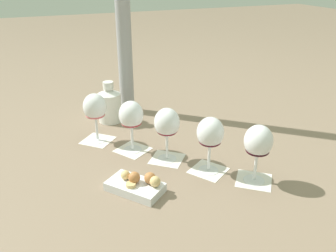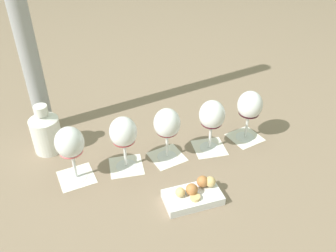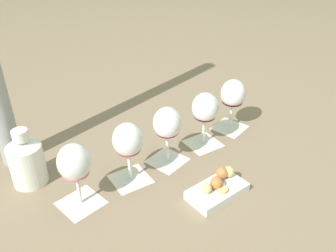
{
  "view_description": "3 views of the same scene",
  "coord_description": "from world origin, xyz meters",
  "px_view_note": "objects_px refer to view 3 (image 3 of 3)",
  "views": [
    {
      "loc": [
        -0.4,
        -0.99,
        0.62
      ],
      "look_at": [
        0.0,
        -0.0,
        0.13
      ],
      "focal_mm": 38.0,
      "sensor_mm": 36.0,
      "label": 1
    },
    {
      "loc": [
        -0.86,
        -0.33,
        0.78
      ],
      "look_at": [
        0.0,
        -0.0,
        0.13
      ],
      "focal_mm": 38.0,
      "sensor_mm": 36.0,
      "label": 2
    },
    {
      "loc": [
        -0.91,
        -0.01,
        0.68
      ],
      "look_at": [
        0.0,
        -0.0,
        0.13
      ],
      "focal_mm": 38.0,
      "sensor_mm": 36.0,
      "label": 3
    }
  ],
  "objects_px": {
    "wine_glass_0": "(75,165)",
    "snack_dish": "(218,188)",
    "wine_glass_4": "(233,95)",
    "wine_glass_2": "(169,126)",
    "wine_glass_3": "(205,110)",
    "ceramic_vase": "(26,160)",
    "wine_glass_1": "(128,142)"
  },
  "relations": [
    {
      "from": "wine_glass_2",
      "to": "snack_dish",
      "type": "bearing_deg",
      "value": -138.24
    },
    {
      "from": "wine_glass_1",
      "to": "ceramic_vase",
      "type": "distance_m",
      "value": 0.29
    },
    {
      "from": "wine_glass_4",
      "to": "wine_glass_3",
      "type": "bearing_deg",
      "value": 134.63
    },
    {
      "from": "wine_glass_1",
      "to": "wine_glass_3",
      "type": "distance_m",
      "value": 0.3
    },
    {
      "from": "wine_glass_1",
      "to": "wine_glass_0",
      "type": "bearing_deg",
      "value": 129.44
    },
    {
      "from": "ceramic_vase",
      "to": "wine_glass_0",
      "type": "bearing_deg",
      "value": -118.92
    },
    {
      "from": "wine_glass_0",
      "to": "wine_glass_4",
      "type": "height_order",
      "value": "same"
    },
    {
      "from": "wine_glass_0",
      "to": "wine_glass_4",
      "type": "distance_m",
      "value": 0.6
    },
    {
      "from": "wine_glass_0",
      "to": "wine_glass_3",
      "type": "distance_m",
      "value": 0.46
    },
    {
      "from": "wine_glass_4",
      "to": "ceramic_vase",
      "type": "height_order",
      "value": "wine_glass_4"
    },
    {
      "from": "wine_glass_0",
      "to": "snack_dish",
      "type": "height_order",
      "value": "wine_glass_0"
    },
    {
      "from": "wine_glass_2",
      "to": "snack_dish",
      "type": "xyz_separation_m",
      "value": [
        -0.15,
        -0.14,
        -0.11
      ]
    },
    {
      "from": "wine_glass_2",
      "to": "snack_dish",
      "type": "distance_m",
      "value": 0.23
    },
    {
      "from": "wine_glass_4",
      "to": "ceramic_vase",
      "type": "bearing_deg",
      "value": 115.98
    },
    {
      "from": "wine_glass_0",
      "to": "ceramic_vase",
      "type": "relative_size",
      "value": 1.06
    },
    {
      "from": "wine_glass_1",
      "to": "wine_glass_3",
      "type": "relative_size",
      "value": 1.0
    },
    {
      "from": "wine_glass_3",
      "to": "wine_glass_4",
      "type": "distance_m",
      "value": 0.15
    },
    {
      "from": "wine_glass_3",
      "to": "snack_dish",
      "type": "distance_m",
      "value": 0.27
    },
    {
      "from": "snack_dish",
      "to": "wine_glass_3",
      "type": "bearing_deg",
      "value": 4.61
    },
    {
      "from": "wine_glass_3",
      "to": "ceramic_vase",
      "type": "bearing_deg",
      "value": 111.07
    },
    {
      "from": "wine_glass_1",
      "to": "wine_glass_2",
      "type": "xyz_separation_m",
      "value": [
        0.09,
        -0.11,
        -0.0
      ]
    },
    {
      "from": "wine_glass_1",
      "to": "wine_glass_4",
      "type": "height_order",
      "value": "same"
    },
    {
      "from": "wine_glass_1",
      "to": "snack_dish",
      "type": "bearing_deg",
      "value": -104.04
    },
    {
      "from": "wine_glass_0",
      "to": "ceramic_vase",
      "type": "height_order",
      "value": "wine_glass_0"
    },
    {
      "from": "snack_dish",
      "to": "wine_glass_0",
      "type": "bearing_deg",
      "value": 96.05
    },
    {
      "from": "wine_glass_2",
      "to": "wine_glass_3",
      "type": "distance_m",
      "value": 0.15
    },
    {
      "from": "wine_glass_3",
      "to": "snack_dish",
      "type": "xyz_separation_m",
      "value": [
        -0.25,
        -0.02,
        -0.11
      ]
    },
    {
      "from": "wine_glass_0",
      "to": "snack_dish",
      "type": "distance_m",
      "value": 0.39
    },
    {
      "from": "snack_dish",
      "to": "wine_glass_2",
      "type": "bearing_deg",
      "value": 41.76
    },
    {
      "from": "wine_glass_2",
      "to": "wine_glass_3",
      "type": "relative_size",
      "value": 1.0
    },
    {
      "from": "wine_glass_0",
      "to": "ceramic_vase",
      "type": "distance_m",
      "value": 0.2
    },
    {
      "from": "wine_glass_3",
      "to": "ceramic_vase",
      "type": "relative_size",
      "value": 1.06
    }
  ]
}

